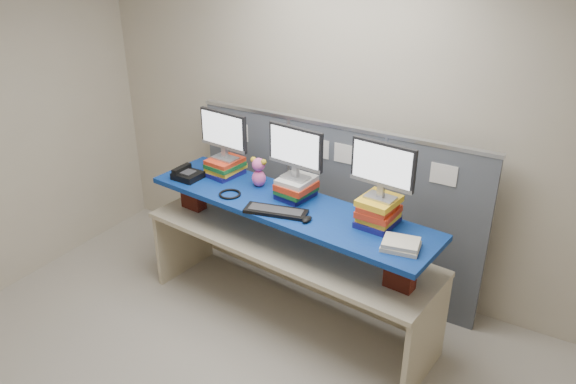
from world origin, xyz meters
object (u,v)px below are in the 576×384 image
Objects in this scene: blue_board at (288,206)px; keyboard at (276,211)px; monitor_left at (224,132)px; desk_phone at (187,174)px; desk at (288,256)px; monitor_right at (383,167)px; monitor_center at (296,150)px.

blue_board is 4.86× the size of keyboard.
monitor_left reaches higher than desk_phone.
desk is 5.33× the size of monitor_right.
desk_phone is at bearing -172.44° from blue_board.
monitor_center reaches higher than desk_phone.
desk is 1.13m from monitor_left.
desk is 1.08m from desk_phone.
desk is 1.06× the size of blue_board.
desk_phone is (-0.23, -0.22, -0.34)m from monitor_left.
monitor_right is at bearing 0.00° from monitor_left.
desk is at bearing -81.53° from monitor_center.
keyboard is at bearing -20.74° from monitor_left.
keyboard is (0.00, -0.29, -0.39)m from monitor_center.
blue_board is at bearing 6.30° from desk.
monitor_left is 2.09× the size of desk_phone.
desk_phone is at bearing 157.96° from keyboard.
desk_phone is (-1.68, -0.06, -0.41)m from monitor_right.
monitor_right reaches higher than keyboard.
desk_phone is at bearing -172.44° from desk.
monitor_left is at bearing -180.00° from monitor_center.
desk_phone is at bearing -171.60° from monitor_right.
monitor_right is at bearing 3.07° from keyboard.
blue_board is 0.85m from monitor_right.
desk is 5.33× the size of monitor_center.
keyboard reaches higher than desk.
monitor_center reaches higher than blue_board.
desk_phone is at bearing -130.45° from monitor_left.
monitor_right is (0.71, 0.04, 0.91)m from desk.
keyboard is 2.17× the size of desk_phone.
monitor_center is at bearing 76.87° from keyboard.
monitor_center is 0.72m from monitor_right.
monitor_left reaches higher than keyboard.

